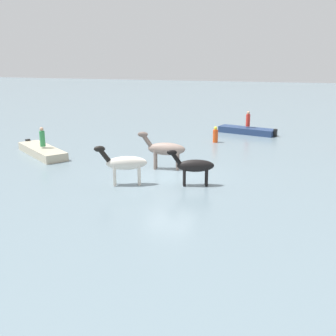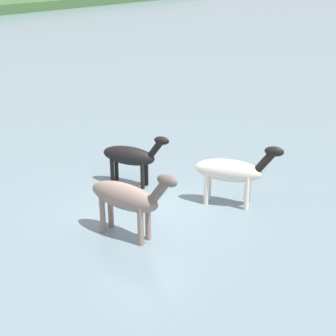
{
  "view_description": "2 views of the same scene",
  "coord_description": "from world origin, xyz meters",
  "views": [
    {
      "loc": [
        19.09,
        5.42,
        6.07
      ],
      "look_at": [
        0.62,
        0.13,
        0.69
      ],
      "focal_mm": 43.64,
      "sensor_mm": 36.0,
      "label": 1
    },
    {
      "loc": [
        -9.64,
        -8.7,
        6.76
      ],
      "look_at": [
        0.91,
        0.01,
        0.96
      ],
      "focal_mm": 53.89,
      "sensor_mm": 36.0,
      "label": 2
    }
  ],
  "objects": [
    {
      "name": "ground_plane",
      "position": [
        0.0,
        0.0,
        0.0
      ],
      "size": [
        153.67,
        153.67,
        0.0
      ],
      "primitive_type": "plane",
      "color": "slate"
    },
    {
      "name": "horse_dark_mare",
      "position": [
        0.89,
        1.48,
        0.97
      ],
      "size": [
        1.02,
        2.25,
        1.76
      ],
      "rotation": [
        0.0,
        0.0,
        5.02
      ],
      "color": "black",
      "rests_on": "ground_plane"
    },
    {
      "name": "horse_mid_herd",
      "position": [
        1.69,
        -1.7,
        1.07
      ],
      "size": [
        1.32,
        2.44,
        1.94
      ],
      "rotation": [
        0.0,
        0.0,
        5.11
      ],
      "color": "silver",
      "rests_on": "ground_plane"
    },
    {
      "name": "horse_dun_straggler",
      "position": [
        -1.51,
        -0.66,
        1.12
      ],
      "size": [
        0.83,
        2.63,
        2.03
      ],
      "rotation": [
        0.0,
        0.0,
        4.83
      ],
      "color": "gray",
      "rests_on": "ground_plane"
    }
  ]
}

